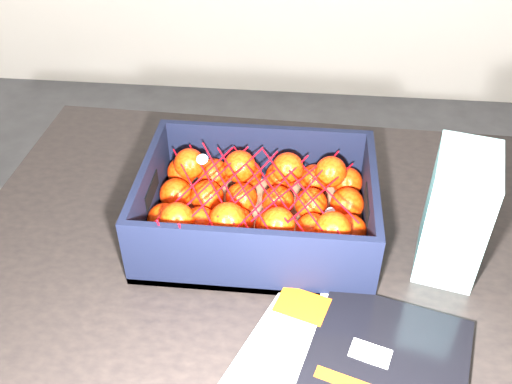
# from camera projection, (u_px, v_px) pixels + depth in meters

# --- Properties ---
(table) EXTENTS (1.23, 0.84, 0.75)m
(table) POSITION_uv_depth(u_px,v_px,m) (311.00, 289.00, 1.03)
(table) COLOR black
(table) RESTS_ON ground
(magazine_stack) EXTENTS (0.38, 0.34, 0.02)m
(magazine_stack) POSITION_uv_depth(u_px,v_px,m) (352.00, 380.00, 0.76)
(magazine_stack) COLOR silver
(magazine_stack) RESTS_ON table
(produce_crate) EXTENTS (0.38, 0.29, 0.13)m
(produce_crate) POSITION_uv_depth(u_px,v_px,m) (258.00, 213.00, 0.98)
(produce_crate) COLOR #926843
(produce_crate) RESTS_ON table
(clementine_heap) EXTENTS (0.37, 0.27, 0.10)m
(clementine_heap) POSITION_uv_depth(u_px,v_px,m) (257.00, 208.00, 0.97)
(clementine_heap) COLOR red
(clementine_heap) RESTS_ON produce_crate
(mesh_net) EXTENTS (0.32, 0.26, 0.09)m
(mesh_net) POSITION_uv_depth(u_px,v_px,m) (253.00, 189.00, 0.93)
(mesh_net) COLOR red
(mesh_net) RESTS_ON clementine_heap
(retail_carton) EXTENTS (0.12, 0.15, 0.20)m
(retail_carton) POSITION_uv_depth(u_px,v_px,m) (456.00, 213.00, 0.89)
(retail_carton) COLOR silver
(retail_carton) RESTS_ON table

